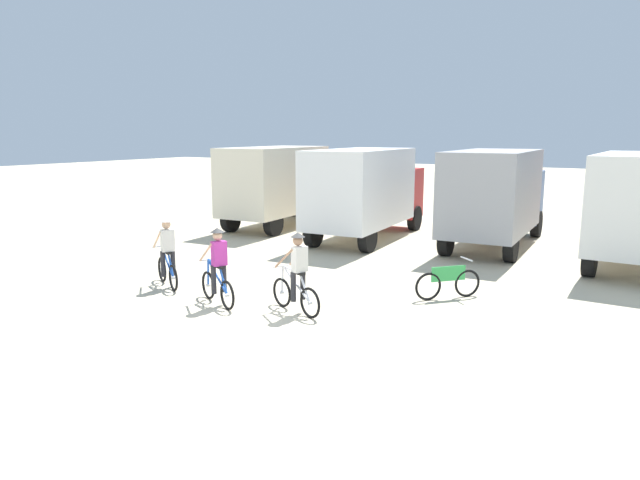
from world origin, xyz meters
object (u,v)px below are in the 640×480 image
box_truck_grey_hauler (496,193)px  cyclist_cowboy_hat (218,269)px  box_truck_cream_rv (281,182)px  box_truck_avon_van (366,189)px  bicycle_spare (448,283)px  cyclist_near_camera (297,276)px  cyclist_orange_shirt (167,255)px

box_truck_grey_hauler → cyclist_cowboy_hat: size_ratio=3.75×
box_truck_cream_rv → box_truck_avon_van: (4.47, -0.94, 0.00)m
box_truck_cream_rv → box_truck_grey_hauler: bearing=0.4°
box_truck_cream_rv → bicycle_spare: box_truck_cream_rv is taller
box_truck_cream_rv → box_truck_avon_van: bearing=-11.8°
box_truck_avon_van → cyclist_cowboy_hat: (0.84, -9.29, -1.03)m
cyclist_near_camera → box_truck_grey_hauler: bearing=79.9°
box_truck_avon_van → cyclist_cowboy_hat: 9.39m
cyclist_orange_shirt → cyclist_near_camera: 4.07m
cyclist_orange_shirt → cyclist_cowboy_hat: bearing=-14.2°
box_truck_avon_van → cyclist_cowboy_hat: size_ratio=3.78×
cyclist_cowboy_hat → box_truck_grey_hauler: bearing=70.5°
box_truck_grey_hauler → cyclist_near_camera: box_truck_grey_hauler is taller
bicycle_spare → cyclist_near_camera: bearing=-131.8°
cyclist_orange_shirt → cyclist_near_camera: (4.06, -0.12, 0.00)m
box_truck_cream_rv → cyclist_near_camera: bearing=-53.7°
cyclist_cowboy_hat → box_truck_avon_van: bearing=95.1°
cyclist_near_camera → cyclist_orange_shirt: bearing=178.3°
bicycle_spare → box_truck_grey_hauler: bearing=96.0°
box_truck_grey_hauler → cyclist_orange_shirt: bearing=-120.8°
box_truck_avon_van → box_truck_grey_hauler: size_ratio=1.01×
box_truck_avon_van → cyclist_orange_shirt: box_truck_avon_van is taller
box_truck_cream_rv → box_truck_avon_van: 4.56m
cyclist_near_camera → box_truck_cream_rv: bearing=126.3°
cyclist_orange_shirt → bicycle_spare: bearing=22.2°
box_truck_grey_hauler → bicycle_spare: (0.75, -7.06, -1.48)m
box_truck_cream_rv → cyclist_near_camera: box_truck_cream_rv is taller
cyclist_cowboy_hat → cyclist_near_camera: same height
box_truck_grey_hauler → cyclist_near_camera: 10.07m
box_truck_grey_hauler → cyclist_cowboy_hat: 10.97m
box_truck_grey_hauler → cyclist_orange_shirt: (-5.82, -9.75, -1.03)m
box_truck_cream_rv → cyclist_cowboy_hat: 11.57m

